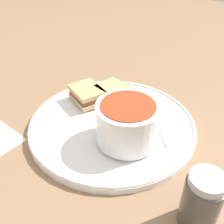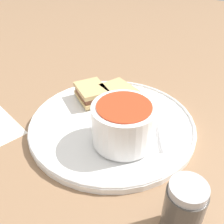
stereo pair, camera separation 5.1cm
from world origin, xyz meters
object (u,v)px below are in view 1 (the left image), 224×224
object	(u,v)px
soup_bowl	(127,122)
spoon	(156,113)
sandwich_half_near	(114,93)
salt_shaker	(201,201)
sandwich_half_far	(87,94)

from	to	relation	value
soup_bowl	spoon	size ratio (longest dim) A/B	1.05
spoon	sandwich_half_near	bearing A→B (deg)	49.46
soup_bowl	salt_shaker	bearing A→B (deg)	-27.69
spoon	sandwich_half_near	size ratio (longest dim) A/B	1.23
sandwich_half_far	salt_shaker	bearing A→B (deg)	-26.46
sandwich_half_far	salt_shaker	xyz separation A→B (m)	(0.30, -0.15, 0.01)
soup_bowl	spoon	world-z (taller)	soup_bowl
soup_bowl	sandwich_half_near	distance (m)	0.14
soup_bowl	spoon	bearing A→B (deg)	81.73
soup_bowl	sandwich_half_far	size ratio (longest dim) A/B	1.22
sandwich_half_near	salt_shaker	bearing A→B (deg)	-36.58
spoon	sandwich_half_far	world-z (taller)	sandwich_half_far
sandwich_half_far	salt_shaker	distance (m)	0.33
sandwich_half_near	sandwich_half_far	world-z (taller)	same
salt_shaker	soup_bowl	bearing A→B (deg)	152.31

